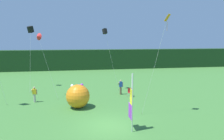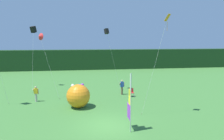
{
  "view_description": "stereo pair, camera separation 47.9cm",
  "coord_description": "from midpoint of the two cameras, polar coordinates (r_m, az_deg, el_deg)",
  "views": [
    {
      "loc": [
        -2.22,
        -14.44,
        6.26
      ],
      "look_at": [
        0.77,
        3.0,
        3.63
      ],
      "focal_mm": 33.48,
      "sensor_mm": 36.0,
      "label": 1
    },
    {
      "loc": [
        -1.75,
        -14.52,
        6.26
      ],
      "look_at": [
        0.77,
        3.0,
        3.63
      ],
      "focal_mm": 33.48,
      "sensor_mm": 36.0,
      "label": 2
    }
  ],
  "objects": [
    {
      "name": "inflatable_balloon",
      "position": [
        19.52,
        -10.0,
        -7.04
      ],
      "size": [
        2.17,
        2.17,
        2.17
      ],
      "color": "orange",
      "rests_on": "ground"
    },
    {
      "name": "folding_chair",
      "position": [
        23.19,
        4.42,
        -5.93
      ],
      "size": [
        0.51,
        0.51,
        0.89
      ],
      "color": "#BCBCC1",
      "rests_on": "ground"
    },
    {
      "name": "kite_black_box_0",
      "position": [
        28.75,
        -21.82,
        10.22
      ],
      "size": [
        0.82,
        3.52,
        7.92
      ],
      "color": "brown",
      "rests_on": "ground"
    },
    {
      "name": "distant_treeline",
      "position": [
        43.71,
        -7.11,
        2.85
      ],
      "size": [
        80.0,
        2.4,
        4.09
      ],
      "primitive_type": "cube",
      "color": "#193819",
      "rests_on": "ground"
    },
    {
      "name": "kite_orange_diamond_2",
      "position": [
        17.35,
        13.49,
        11.31
      ],
      "size": [
        2.13,
        0.61,
        8.2
      ],
      "color": "brown",
      "rests_on": "ground"
    },
    {
      "name": "kite_black_box_4",
      "position": [
        25.24,
        -2.51,
        10.44
      ],
      "size": [
        2.0,
        0.69,
        7.54
      ],
      "color": "brown",
      "rests_on": "ground"
    },
    {
      "name": "ground_plane",
      "position": [
        15.9,
        -1.84,
        -14.74
      ],
      "size": [
        120.0,
        120.0,
        0.0
      ],
      "primitive_type": "plane",
      "color": "#3D7533"
    },
    {
      "name": "person_near_banner",
      "position": [
        23.75,
        1.81,
        -4.58
      ],
      "size": [
        0.55,
        0.48,
        1.7
      ],
      "color": "brown",
      "rests_on": "ground"
    },
    {
      "name": "person_mid_field",
      "position": [
        22.37,
        -21.0,
        -6.15
      ],
      "size": [
        0.55,
        0.48,
        1.58
      ],
      "color": "#B7B2A3",
      "rests_on": "ground"
    },
    {
      "name": "kite_red_delta_3",
      "position": [
        23.46,
        -20.08,
        8.54
      ],
      "size": [
        2.33,
        1.65,
        6.93
      ],
      "color": "brown",
      "rests_on": "ground"
    },
    {
      "name": "banner_flag",
      "position": [
        14.42,
        4.33,
        -8.98
      ],
      "size": [
        0.06,
        1.03,
        4.06
      ],
      "color": "#B7B7BC",
      "rests_on": "ground"
    }
  ]
}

